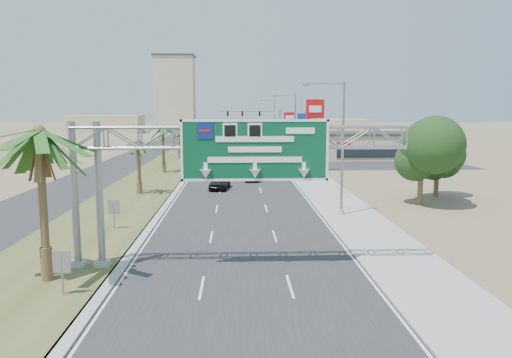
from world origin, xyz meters
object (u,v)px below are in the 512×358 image
at_px(store_building, 373,146).
at_px(pole_sign_red_far, 290,120).
at_px(signal_mast, 268,128).
at_px(pole_sign_red_near, 315,114).
at_px(car_mid_lane, 251,174).
at_px(palm_near, 39,133).
at_px(car_right_lane, 259,149).
at_px(pole_sign_blue, 304,126).
at_px(sign_gantry, 223,149).
at_px(car_far, 229,143).
at_px(car_left_lane, 220,182).

relative_size(store_building, pole_sign_red_far, 2.35).
distance_m(signal_mast, pole_sign_red_near, 23.90).
xyz_separation_m(signal_mast, car_mid_lane, (-3.88, -30.93, -4.12)).
bearing_deg(pole_sign_red_far, store_building, -42.15).
bearing_deg(signal_mast, palm_near, -102.66).
xyz_separation_m(car_mid_lane, car_right_lane, (2.66, 36.92, -0.00)).
xyz_separation_m(signal_mast, store_building, (16.83, -5.97, -2.85)).
height_order(pole_sign_blue, pole_sign_red_far, pole_sign_red_far).
height_order(store_building, pole_sign_red_near, pole_sign_red_near).
height_order(store_building, pole_sign_blue, pole_sign_blue).
bearing_deg(sign_gantry, store_building, 67.64).
bearing_deg(palm_near, car_far, 85.17).
bearing_deg(pole_sign_red_far, car_mid_lane, -102.75).
height_order(store_building, car_left_lane, store_building).
bearing_deg(pole_sign_blue, car_left_lane, -117.75).
xyz_separation_m(pole_sign_red_near, pole_sign_red_far, (-0.11, 28.68, -1.43)).
xyz_separation_m(pole_sign_red_near, pole_sign_blue, (-0.26, 8.08, -1.83)).
xyz_separation_m(signal_mast, car_right_lane, (-1.22, 5.99, -4.12)).
height_order(car_left_lane, pole_sign_red_near, pole_sign_red_near).
bearing_deg(palm_near, car_right_lane, 79.36).
distance_m(car_left_lane, pole_sign_red_far, 44.18).
relative_size(car_right_lane, car_far, 1.12).
bearing_deg(pole_sign_red_near, car_far, 103.84).
distance_m(car_left_lane, pole_sign_blue, 25.00).
bearing_deg(pole_sign_red_far, car_right_lane, 173.32).
relative_size(palm_near, pole_sign_red_far, 1.09).
bearing_deg(car_left_lane, pole_sign_red_near, 57.23).
xyz_separation_m(car_mid_lane, car_far, (-3.14, 54.08, -0.05)).
xyz_separation_m(signal_mast, car_far, (-7.02, 23.15, -4.17)).
xyz_separation_m(store_building, car_far, (-23.84, 29.12, -1.32)).
height_order(car_far, pole_sign_blue, pole_sign_blue).
relative_size(sign_gantry, car_left_lane, 3.87).
xyz_separation_m(palm_near, store_building, (31.20, 58.00, -4.93)).
distance_m(palm_near, pole_sign_red_far, 71.80).
bearing_deg(car_far, palm_near, -98.27).
relative_size(store_building, car_mid_lane, 4.08).
distance_m(signal_mast, store_building, 18.08).
distance_m(sign_gantry, car_far, 85.37).
xyz_separation_m(sign_gantry, pole_sign_red_far, (10.56, 67.38, -0.04)).
bearing_deg(car_right_lane, car_left_lane, -93.10).
relative_size(car_left_lane, car_far, 0.93).
relative_size(palm_near, car_right_lane, 1.60).
relative_size(car_far, pole_sign_red_near, 0.50).
bearing_deg(car_far, pole_sign_red_near, -79.60).
bearing_deg(car_mid_lane, pole_sign_red_near, 42.63).
distance_m(car_far, pole_sign_blue, 40.32).
relative_size(palm_near, pole_sign_blue, 1.10).
distance_m(signal_mast, pole_sign_blue, 15.85).
height_order(sign_gantry, car_left_lane, sign_gantry).
bearing_deg(pole_sign_blue, car_right_lane, 104.26).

